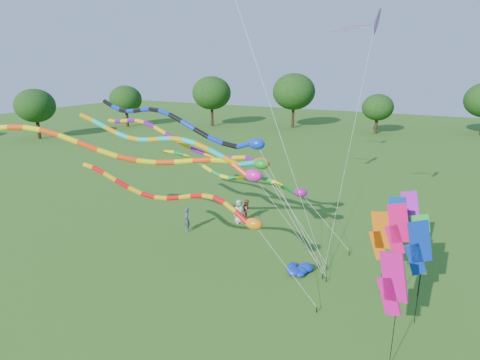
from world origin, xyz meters
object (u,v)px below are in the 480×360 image
at_px(blue_nylon_heap, 295,269).
at_px(person_a, 239,211).
at_px(person_b, 187,220).
at_px(tube_kite_red, 189,201).
at_px(person_c, 247,210).
at_px(tube_kite_orange, 153,156).

xyz_separation_m(blue_nylon_heap, person_a, (-5.83, 4.76, 0.66)).
bearing_deg(person_b, person_a, 95.12).
xyz_separation_m(tube_kite_red, person_a, (-1.35, 7.93, -3.46)).
height_order(blue_nylon_heap, person_b, person_b).
bearing_deg(person_a, person_c, 10.81).
xyz_separation_m(tube_kite_orange, blue_nylon_heap, (7.54, 1.99, -5.82)).
distance_m(tube_kite_orange, blue_nylon_heap, 9.73).
height_order(tube_kite_red, tube_kite_orange, tube_kite_orange).
bearing_deg(blue_nylon_heap, tube_kite_red, -144.72).
bearing_deg(person_a, tube_kite_red, -131.28).
distance_m(blue_nylon_heap, person_b, 8.49).
bearing_deg(person_c, person_b, 137.04).
height_order(person_b, person_c, person_b).
bearing_deg(person_c, blue_nylon_heap, -138.91).
bearing_deg(tube_kite_orange, person_a, 56.95).
relative_size(tube_kite_red, tube_kite_orange, 0.75).
xyz_separation_m(tube_kite_orange, person_a, (1.71, 6.76, -5.16)).
bearing_deg(tube_kite_red, blue_nylon_heap, 33.39).
height_order(tube_kite_orange, person_c, tube_kite_orange).
bearing_deg(blue_nylon_heap, person_b, 167.13).
height_order(tube_kite_red, person_a, tube_kite_red).
bearing_deg(blue_nylon_heap, person_a, 140.74).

